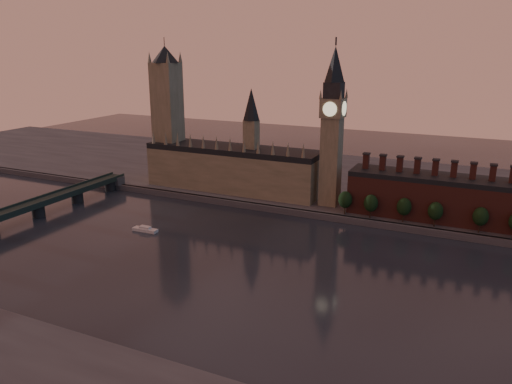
{
  "coord_description": "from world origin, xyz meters",
  "views": [
    {
      "loc": [
        100.24,
        -199.02,
        105.22
      ],
      "look_at": [
        -18.36,
        55.0,
        23.45
      ],
      "focal_mm": 35.0,
      "sensor_mm": 36.0,
      "label": 1
    }
  ],
  "objects_px": {
    "victoria_tower": "(168,111)",
    "westminster_bridge": "(12,215)",
    "river_boat": "(145,229)",
    "big_ben": "(332,125)"
  },
  "relations": [
    {
      "from": "river_boat",
      "to": "big_ben",
      "type": "bearing_deg",
      "value": 43.01
    },
    {
      "from": "victoria_tower",
      "to": "westminster_bridge",
      "type": "relative_size",
      "value": 0.54
    },
    {
      "from": "victoria_tower",
      "to": "river_boat",
      "type": "bearing_deg",
      "value": -64.45
    },
    {
      "from": "victoria_tower",
      "to": "big_ben",
      "type": "distance_m",
      "value": 130.12
    },
    {
      "from": "westminster_bridge",
      "to": "river_boat",
      "type": "xyz_separation_m",
      "value": [
        78.19,
        27.34,
        -6.24
      ]
    },
    {
      "from": "victoria_tower",
      "to": "river_boat",
      "type": "relative_size",
      "value": 6.86
    },
    {
      "from": "westminster_bridge",
      "to": "river_boat",
      "type": "relative_size",
      "value": 12.7
    },
    {
      "from": "big_ben",
      "to": "river_boat",
      "type": "bearing_deg",
      "value": -135.48
    },
    {
      "from": "big_ben",
      "to": "westminster_bridge",
      "type": "relative_size",
      "value": 0.54
    },
    {
      "from": "victoria_tower",
      "to": "westminster_bridge",
      "type": "bearing_deg",
      "value": -106.56
    }
  ]
}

